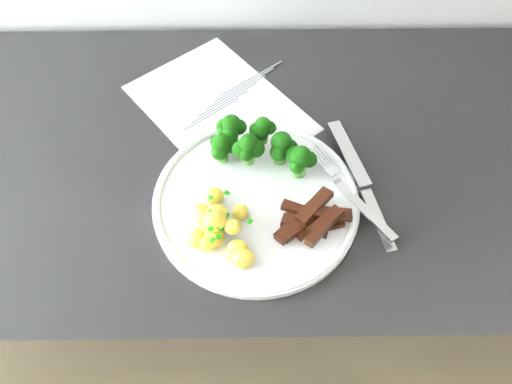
{
  "coord_description": "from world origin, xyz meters",
  "views": [
    {
      "loc": [
        -0.05,
        1.17,
        1.53
      ],
      "look_at": [
        -0.05,
        1.58,
        0.93
      ],
      "focal_mm": 35.59,
      "sensor_mm": 36.0,
      "label": 1
    }
  ],
  "objects_px": {
    "recipe_paper": "(220,107)",
    "fork": "(353,195)",
    "knife": "(368,198)",
    "potatoes": "(218,229)",
    "plate": "(256,200)",
    "counter": "(300,276)",
    "broccoli": "(258,144)",
    "beef_strips": "(312,221)"
  },
  "relations": [
    {
      "from": "beef_strips",
      "to": "plate",
      "type": "bearing_deg",
      "value": 150.26
    },
    {
      "from": "recipe_paper",
      "to": "fork",
      "type": "relative_size",
      "value": 2.09
    },
    {
      "from": "broccoli",
      "to": "potatoes",
      "type": "height_order",
      "value": "broccoli"
    },
    {
      "from": "fork",
      "to": "potatoes",
      "type": "bearing_deg",
      "value": -163.19
    },
    {
      "from": "potatoes",
      "to": "fork",
      "type": "relative_size",
      "value": 0.75
    },
    {
      "from": "beef_strips",
      "to": "counter",
      "type": "bearing_deg",
      "value": 78.93
    },
    {
      "from": "fork",
      "to": "beef_strips",
      "type": "bearing_deg",
      "value": -144.8
    },
    {
      "from": "counter",
      "to": "recipe_paper",
      "type": "height_order",
      "value": "recipe_paper"
    },
    {
      "from": "broccoli",
      "to": "knife",
      "type": "relative_size",
      "value": 0.66
    },
    {
      "from": "potatoes",
      "to": "beef_strips",
      "type": "distance_m",
      "value": 0.13
    },
    {
      "from": "plate",
      "to": "knife",
      "type": "relative_size",
      "value": 1.27
    },
    {
      "from": "potatoes",
      "to": "beef_strips",
      "type": "xyz_separation_m",
      "value": [
        0.13,
        0.01,
        -0.0
      ]
    },
    {
      "from": "knife",
      "to": "plate",
      "type": "bearing_deg",
      "value": -179.46
    },
    {
      "from": "recipe_paper",
      "to": "beef_strips",
      "type": "bearing_deg",
      "value": -60.04
    },
    {
      "from": "broccoli",
      "to": "knife",
      "type": "bearing_deg",
      "value": -24.02
    },
    {
      "from": "knife",
      "to": "potatoes",
      "type": "bearing_deg",
      "value": -164.7
    },
    {
      "from": "plate",
      "to": "beef_strips",
      "type": "bearing_deg",
      "value": -29.74
    },
    {
      "from": "broccoli",
      "to": "potatoes",
      "type": "relative_size",
      "value": 1.23
    },
    {
      "from": "broccoli",
      "to": "recipe_paper",
      "type": "bearing_deg",
      "value": 117.96
    },
    {
      "from": "potatoes",
      "to": "fork",
      "type": "bearing_deg",
      "value": 16.81
    },
    {
      "from": "counter",
      "to": "broccoli",
      "type": "relative_size",
      "value": 15.12
    },
    {
      "from": "potatoes",
      "to": "fork",
      "type": "height_order",
      "value": "potatoes"
    },
    {
      "from": "plate",
      "to": "fork",
      "type": "xyz_separation_m",
      "value": [
        0.14,
        0.0,
        0.01
      ]
    },
    {
      "from": "broccoli",
      "to": "fork",
      "type": "bearing_deg",
      "value": -28.14
    },
    {
      "from": "recipe_paper",
      "to": "knife",
      "type": "bearing_deg",
      "value": -40.45
    },
    {
      "from": "fork",
      "to": "knife",
      "type": "height_order",
      "value": "fork"
    },
    {
      "from": "fork",
      "to": "knife",
      "type": "bearing_deg",
      "value": 2.78
    },
    {
      "from": "broccoli",
      "to": "counter",
      "type": "bearing_deg",
      "value": 9.06
    },
    {
      "from": "plate",
      "to": "beef_strips",
      "type": "relative_size",
      "value": 2.71
    },
    {
      "from": "fork",
      "to": "knife",
      "type": "xyz_separation_m",
      "value": [
        0.02,
        0.0,
        -0.01
      ]
    },
    {
      "from": "broccoli",
      "to": "knife",
      "type": "height_order",
      "value": "broccoli"
    },
    {
      "from": "recipe_paper",
      "to": "fork",
      "type": "bearing_deg",
      "value": -43.94
    },
    {
      "from": "fork",
      "to": "counter",
      "type": "bearing_deg",
      "value": 112.68
    },
    {
      "from": "fork",
      "to": "recipe_paper",
      "type": "bearing_deg",
      "value": 136.06
    },
    {
      "from": "recipe_paper",
      "to": "broccoli",
      "type": "distance_m",
      "value": 0.14
    },
    {
      "from": "counter",
      "to": "plate",
      "type": "height_order",
      "value": "plate"
    },
    {
      "from": "counter",
      "to": "potatoes",
      "type": "bearing_deg",
      "value": -136.76
    },
    {
      "from": "beef_strips",
      "to": "potatoes",
      "type": "bearing_deg",
      "value": -173.91
    },
    {
      "from": "recipe_paper",
      "to": "plate",
      "type": "height_order",
      "value": "plate"
    },
    {
      "from": "broccoli",
      "to": "plate",
      "type": "bearing_deg",
      "value": -93.27
    },
    {
      "from": "broccoli",
      "to": "beef_strips",
      "type": "distance_m",
      "value": 0.14
    },
    {
      "from": "counter",
      "to": "fork",
      "type": "height_order",
      "value": "fork"
    }
  ]
}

